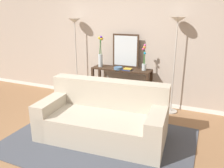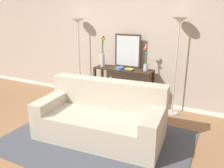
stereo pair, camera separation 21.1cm
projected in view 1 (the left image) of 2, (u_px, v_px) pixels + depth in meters
The scene contains 13 objects.
ground_plane at pixel (69, 143), 3.54m from camera, with size 16.00×16.00×0.02m, color #936B47.
back_wall at pixel (120, 37), 4.94m from camera, with size 12.00×0.15×2.88m.
area_rug at pixel (99, 140), 3.58m from camera, with size 2.85×1.99×0.01m.
couch at pixel (103, 119), 3.63m from camera, with size 2.04×1.11×0.88m.
console_table at pixel (121, 80), 4.82m from camera, with size 1.25×0.38×0.82m.
floor_lamp_left at pixel (75, 36), 5.06m from camera, with size 0.28×0.28×1.82m.
floor_lamp_right at pixel (176, 39), 4.20m from camera, with size 0.28×0.28×1.87m.
wall_mirror at pixel (126, 51), 4.77m from camera, with size 0.58×0.02×0.70m.
vase_tall_flowers at pixel (101, 54), 4.82m from camera, with size 0.12×0.12×0.66m.
vase_short_flowers at pixel (144, 60), 4.52m from camera, with size 0.10×0.11×0.53m.
fruit_bowl at pixel (118, 68), 4.64m from camera, with size 0.18×0.18×0.06m.
book_stack at pixel (127, 69), 4.59m from camera, with size 0.19×0.15×0.04m.
book_row_under_console at pixel (106, 100), 5.12m from camera, with size 0.26×0.18×0.12m.
Camera 1 is at (1.85, -2.57, 1.93)m, focal length 36.28 mm.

